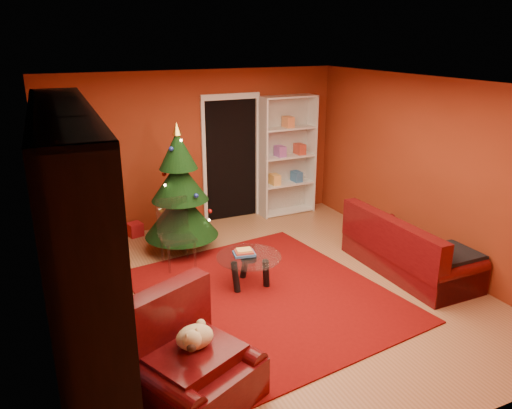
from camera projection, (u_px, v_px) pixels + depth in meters
name	position (u px, v px, depth m)	size (l,w,h in m)	color
floor	(269.00, 293.00, 6.41)	(5.00, 5.50, 0.05)	#98623E
ceiling	(271.00, 82.00, 5.56)	(5.00, 5.50, 0.05)	silver
wall_back	(197.00, 149.00, 8.38)	(5.00, 0.05, 2.60)	maroon
wall_left	(44.00, 226.00, 4.99)	(0.05, 5.50, 2.60)	maroon
wall_right	(431.00, 172.00, 6.99)	(0.05, 5.50, 2.60)	maroon
doorway	(231.00, 161.00, 8.66)	(1.06, 0.60, 2.16)	black
rug	(266.00, 295.00, 6.28)	(2.78, 3.25, 0.02)	#6E0A09
media_unit	(77.00, 248.00, 4.55)	(0.51, 3.33, 2.55)	black
christmas_tree	(180.00, 190.00, 7.34)	(1.10, 1.10, 1.96)	black
gift_box_teal	(97.00, 247.00, 7.37)	(0.29, 0.29, 0.29)	#177875
gift_box_red	(135.00, 229.00, 8.14)	(0.22, 0.22, 0.22)	maroon
white_bookshelf	(287.00, 156.00, 8.92)	(1.01, 0.36, 2.19)	white
armchair	(195.00, 361.00, 4.38)	(1.03, 1.03, 0.80)	#42080A
dog	(195.00, 337.00, 4.38)	(0.40, 0.30, 0.26)	beige
sofa	(410.00, 243.00, 6.83)	(1.95, 0.88, 0.84)	#42080A
coffee_table	(249.00, 271.00, 6.47)	(0.84, 0.84, 0.52)	gray
acrylic_chair	(178.00, 238.00, 6.94)	(0.45, 0.49, 0.88)	#66605B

